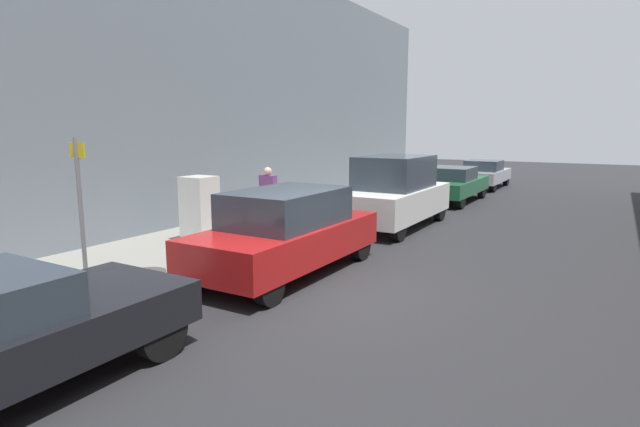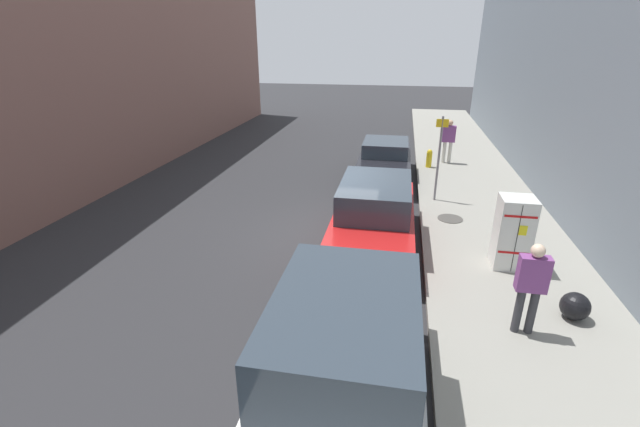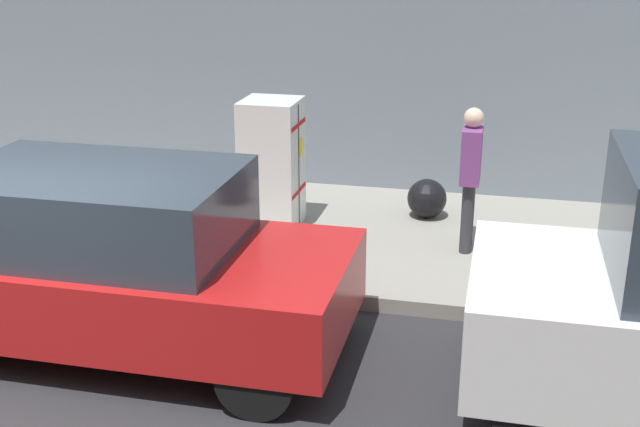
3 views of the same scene
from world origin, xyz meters
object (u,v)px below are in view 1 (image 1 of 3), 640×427
street_sign_post (81,211)px  parked_sedan_green (452,183)px  pedestrian_walking_far (268,192)px  parked_van_white (394,192)px  parked_sedan_silver (484,174)px  parked_suv_red (287,231)px  discarded_refrigerator (200,209)px  trash_bag (228,217)px

street_sign_post → parked_sedan_green: (1.70, 15.09, -0.89)m
pedestrian_walking_far → parked_sedan_green: size_ratio=0.37×
parked_van_white → parked_sedan_silver: bearing=90.0°
parked_van_white → parked_sedan_silver: 11.70m
street_sign_post → parked_sedan_green: street_sign_post is taller
parked_sedan_silver → parked_suv_red: bearing=-90.0°
discarded_refrigerator → trash_bag: (-0.75, 1.88, -0.55)m
discarded_refrigerator → parked_sedan_silver: bearing=79.5°
parked_van_white → parked_suv_red: bearing=-90.0°
trash_bag → parked_van_white: size_ratio=0.11×
discarded_refrigerator → trash_bag: 2.10m
trash_bag → parked_sedan_green: bearing=67.3°
street_sign_post → parked_van_white: street_sign_post is taller
trash_bag → pedestrian_walking_far: 1.37m
street_sign_post → trash_bag: bearing=109.7°
parked_suv_red → parked_sedan_silver: parked_suv_red is taller
pedestrian_walking_far → parked_sedan_silver: pedestrian_walking_far is taller
parked_suv_red → street_sign_post: bearing=-117.2°
discarded_refrigerator → street_sign_post: street_sign_post is taller
pedestrian_walking_far → parked_suv_red: (2.81, -3.18, -0.27)m
discarded_refrigerator → parked_sedan_green: discarded_refrigerator is taller
discarded_refrigerator → street_sign_post: 4.32m
parked_van_white → parked_sedan_silver: size_ratio=1.08×
trash_bag → parked_suv_red: 4.65m
discarded_refrigerator → parked_suv_red: bearing=-13.3°
trash_bag → parked_sedan_silver: parked_sedan_silver is taller
discarded_refrigerator → pedestrian_walking_far: 2.47m
pedestrian_walking_far → parked_sedan_green: bearing=110.3°
discarded_refrigerator → street_sign_post: bearing=-71.3°
discarded_refrigerator → trash_bag: bearing=111.9°
parked_sedan_silver → parked_sedan_green: bearing=-90.0°
parked_suv_red → parked_van_white: bearing=90.0°
parked_van_white → parked_sedan_silver: parked_van_white is taller
trash_bag → pedestrian_walking_far: (1.02, 0.57, 0.73)m
street_sign_post → parked_suv_red: (1.70, 3.32, -0.75)m
parked_van_white → parked_sedan_green: parked_van_white is taller
pedestrian_walking_far → parked_sedan_green: 9.05m
parked_suv_red → parked_van_white: parked_van_white is taller
street_sign_post → pedestrian_walking_far: street_sign_post is taller
discarded_refrigerator → pedestrian_walking_far: (0.26, 2.45, 0.17)m
parked_suv_red → trash_bag: bearing=145.8°
discarded_refrigerator → parked_van_white: (3.08, 4.95, 0.08)m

